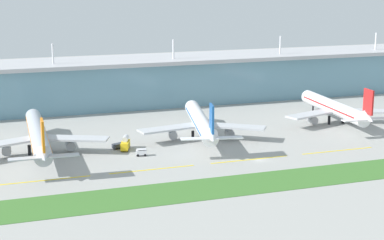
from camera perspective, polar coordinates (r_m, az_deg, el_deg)
name	(u,v)px	position (r m, az deg, el deg)	size (l,w,h in m)	color
ground_plane	(260,160)	(211.81, 6.19, -3.65)	(600.00, 600.00, 0.00)	#9E9E99
terminal_building	(170,80)	(303.91, -2.00, 3.71)	(288.00, 34.00, 31.27)	#6693A8
airliner_near	(38,135)	(223.29, -13.88, -1.37)	(48.77, 71.42, 18.90)	#ADB2BC
airliner_middle	(201,122)	(235.99, 0.81, -0.22)	(47.74, 63.57, 18.90)	white
airliner_far	(335,108)	(268.14, 12.92, 1.06)	(48.69, 61.02, 18.90)	white
taxiway_stripe_west	(44,180)	(195.31, -13.34, -5.39)	(28.00, 0.70, 0.04)	yellow
taxiway_stripe_mid_west	(152,169)	(200.91, -3.63, -4.53)	(28.00, 0.70, 0.04)	yellow
taxiway_stripe_centre	(250,160)	(211.88, 5.29, -3.62)	(28.00, 0.70, 0.04)	yellow
taxiway_stripe_mid_east	(338,151)	(227.46, 13.15, -2.75)	(28.00, 0.70, 0.04)	yellow
grass_verge	(290,179)	(193.36, 8.90, -5.36)	(300.00, 18.00, 0.10)	#3D702D
pushback_tug	(119,145)	(225.80, -6.72, -2.32)	(4.98, 3.86, 1.85)	#333842
fuel_truck	(125,144)	(223.62, -6.10, -2.15)	(4.91, 7.66, 4.95)	gold
baggage_cart	(141,152)	(215.65, -4.65, -2.97)	(3.88, 2.60, 2.48)	silver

